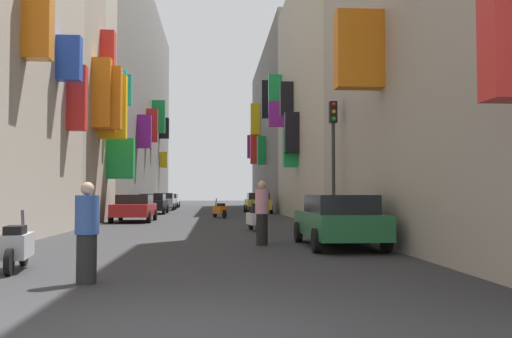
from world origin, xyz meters
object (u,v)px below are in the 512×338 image
Objects in this scene: parked_car_silver at (164,201)px; scooter_white at (254,219)px; parked_car_green at (339,219)px; scooter_silver at (17,246)px; parked_car_yellow at (258,202)px; scooter_black at (254,210)px; pedestrian_crossing at (87,233)px; parked_car_black at (153,203)px; pedestrian_near_left at (262,213)px; scooter_orange at (220,210)px; parked_car_white at (169,200)px; traffic_light_near_corner at (333,145)px; parked_car_red at (134,207)px.

parked_car_silver is 26.90m from scooter_white.
parked_car_green is 8.08m from scooter_silver.
scooter_silver is at bearing -89.08° from parked_car_silver.
parked_car_green is 24.79m from parked_car_yellow.
parked_car_silver is 2.21× the size of scooter_white.
scooter_black is 22.95m from pedestrian_crossing.
parked_car_black is 2.50× the size of pedestrian_crossing.
parked_car_green is 2.39× the size of scooter_silver.
parked_car_yellow is at bearing 76.72° from scooter_silver.
parked_car_yellow is at bearing -47.14° from parked_car_silver.
pedestrian_near_left is at bearing -94.22° from parked_car_yellow.
pedestrian_crossing reaches higher than scooter_orange.
parked_car_yellow is at bearing -63.46° from parked_car_white.
pedestrian_crossing is (2.23, -38.32, 0.04)m from parked_car_silver.
parked_car_green is 1.08× the size of parked_car_black.
parked_car_green reaches higher than parked_car_black.
traffic_light_near_corner reaches higher than pedestrian_near_left.
parked_car_white is 0.96× the size of parked_car_green.
parked_car_red is 7.11m from scooter_black.
parked_car_black is 7.96m from scooter_orange.
scooter_white is (5.81, -26.27, -0.30)m from parked_car_silver.
parked_car_black is at bearing 125.49° from scooter_orange.
pedestrian_near_left reaches higher than scooter_black.
parked_car_silver is at bearing 112.59° from scooter_black.
scooter_white is 12.57m from pedestrian_crossing.
pedestrian_crossing is (2.01, -19.34, 0.08)m from parked_car_red.
parked_car_yellow is (7.59, -15.19, 0.05)m from parked_car_white.
parked_car_white is 40.74m from parked_car_green.
traffic_light_near_corner is at bearing -74.18° from scooter_orange.
parked_car_black is 0.87× the size of traffic_light_near_corner.
parked_car_yellow is at bearing 85.78° from pedestrian_near_left.
pedestrian_crossing is at bearing -100.89° from scooter_black.
parked_car_black reaches higher than scooter_white.
scooter_silver is 6.86m from pedestrian_near_left.
parked_car_black is 24.28m from pedestrian_near_left.
scooter_orange is at bearing 93.39° from pedestrian_near_left.
parked_car_black is at bearing -90.20° from parked_car_silver.
parked_car_white is at bearing 91.04° from scooter_silver.
parked_car_green is at bearing -89.46° from parked_car_yellow.
pedestrian_near_left is at bearing -80.09° from parked_car_silver.
parked_car_yellow is 2.36× the size of scooter_white.
parked_car_silver is 2.07× the size of scooter_orange.
parked_car_white is at bearing 93.06° from pedestrian_crossing.
pedestrian_crossing is (-5.38, -5.58, 0.07)m from parked_car_green.
parked_car_yellow is 20.66m from traffic_light_near_corner.
scooter_orange is at bearing -72.91° from parked_car_silver.
parked_car_black is 2.16× the size of scooter_orange.
parked_car_silver reaches higher than scooter_black.
parked_car_yellow is 2.33× the size of scooter_black.
parked_car_black is at bearing 91.37° from parked_car_red.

